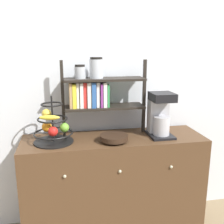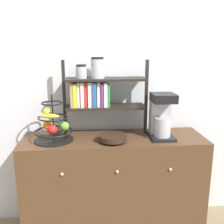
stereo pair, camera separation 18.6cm
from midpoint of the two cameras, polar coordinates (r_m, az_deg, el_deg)
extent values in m
cube|color=silver|center=(2.25, 2.19, 7.79)|extent=(7.00, 0.05, 2.60)
cube|color=#4C331E|center=(2.27, 2.88, -15.68)|extent=(1.45, 0.43, 0.84)
sphere|color=#B2AD8C|center=(1.95, -8.10, -13.32)|extent=(0.02, 0.02, 0.02)
sphere|color=#B2AD8C|center=(1.96, 3.92, -12.91)|extent=(0.02, 0.02, 0.02)
sphere|color=#B2AD8C|center=(2.06, 15.19, -12.03)|extent=(0.02, 0.02, 0.02)
cube|color=black|center=(2.15, 13.11, -5.22)|extent=(0.18, 0.24, 0.02)
cube|color=#B7B7BC|center=(2.16, 12.82, -0.18)|extent=(0.16, 0.10, 0.34)
cylinder|color=#B7B7BC|center=(2.11, 13.42, -3.25)|extent=(0.13, 0.13, 0.15)
cube|color=black|center=(2.06, 13.69, 3.01)|extent=(0.18, 0.19, 0.06)
cylinder|color=black|center=(2.07, -10.00, -6.00)|extent=(0.30, 0.30, 0.01)
cylinder|color=black|center=(2.01, -10.21, -1.21)|extent=(0.01, 0.01, 0.35)
torus|color=black|center=(2.04, -10.08, -4.22)|extent=(0.30, 0.30, 0.01)
torus|color=black|center=(2.01, -10.21, -1.21)|extent=(0.23, 0.23, 0.01)
torus|color=black|center=(1.99, -10.35, 1.89)|extent=(0.16, 0.16, 0.01)
sphere|color=red|center=(1.97, -10.24, -3.83)|extent=(0.07, 0.07, 0.07)
sphere|color=#6BAD33|center=(2.04, -7.75, -3.11)|extent=(0.07, 0.07, 0.07)
sphere|color=orange|center=(2.08, -11.34, -2.86)|extent=(0.08, 0.08, 0.08)
ellipsoid|color=yellow|center=(1.97, -10.91, -0.91)|extent=(0.15, 0.06, 0.04)
sphere|color=gold|center=(2.04, -11.41, -0.05)|extent=(0.07, 0.07, 0.07)
cylinder|color=black|center=(2.01, 2.85, -6.31)|extent=(0.12, 0.12, 0.02)
cylinder|color=black|center=(2.00, 2.86, -5.57)|extent=(0.22, 0.22, 0.04)
cube|color=black|center=(2.10, -7.85, 2.87)|extent=(0.02, 0.02, 0.61)
cube|color=black|center=(2.18, 9.89, 3.16)|extent=(0.02, 0.02, 0.61)
cube|color=black|center=(2.13, 1.17, 1.13)|extent=(0.64, 0.20, 0.02)
cube|color=black|center=(2.09, 1.20, 7.14)|extent=(0.64, 0.20, 0.02)
cube|color=tan|center=(2.09, -6.23, 3.83)|extent=(0.02, 0.14, 0.20)
cube|color=yellow|center=(2.09, -5.49, 3.74)|extent=(0.03, 0.15, 0.19)
cube|color=white|center=(2.09, -4.73, 3.86)|extent=(0.02, 0.13, 0.20)
cube|color=white|center=(2.09, -3.97, 3.88)|extent=(0.03, 0.15, 0.20)
cube|color=red|center=(2.10, -3.19, 3.90)|extent=(0.02, 0.13, 0.20)
cube|color=white|center=(2.10, -2.34, 3.91)|extent=(0.03, 0.14, 0.20)
cube|color=#2D599E|center=(2.10, -1.39, 3.93)|extent=(0.03, 0.16, 0.20)
cube|color=white|center=(2.10, -0.43, 3.95)|extent=(0.03, 0.13, 0.20)
cube|color=#8C338C|center=(2.11, 0.30, 3.80)|extent=(0.02, 0.15, 0.18)
cube|color=white|center=(2.11, 1.03, 3.95)|extent=(0.03, 0.16, 0.19)
cube|color=#2D8C47|center=(2.11, 1.73, 3.77)|extent=(0.02, 0.15, 0.18)
cylinder|color=#ADB2B7|center=(2.07, -4.13, 8.58)|extent=(0.09, 0.09, 0.09)
cylinder|color=black|center=(2.07, -4.16, 10.07)|extent=(0.08, 0.08, 0.02)
cylinder|color=silver|center=(2.08, -0.57, 9.39)|extent=(0.11, 0.11, 0.15)
cylinder|color=black|center=(2.07, -0.57, 11.64)|extent=(0.10, 0.10, 0.02)
camera|label=1|loc=(0.09, -87.38, 0.65)|focal=42.00mm
camera|label=2|loc=(0.09, 92.62, -0.65)|focal=42.00mm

